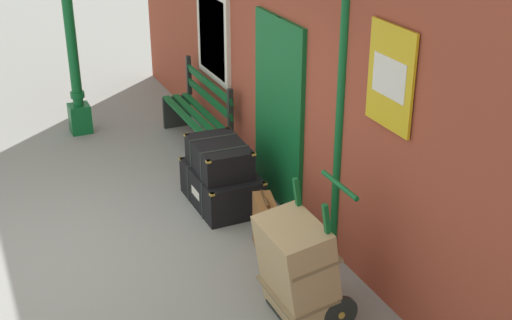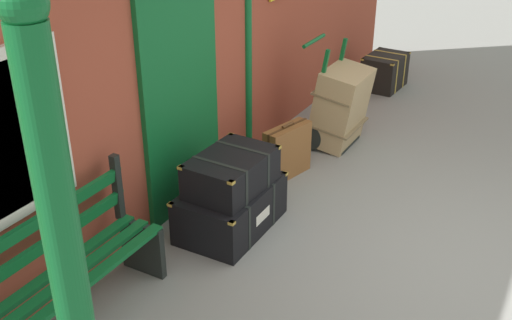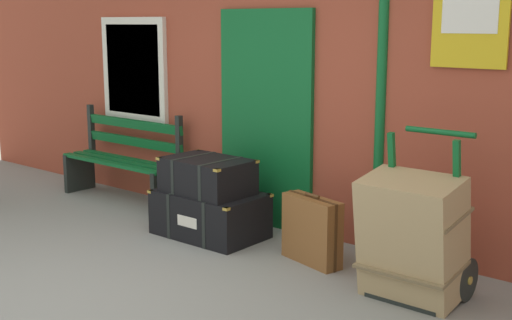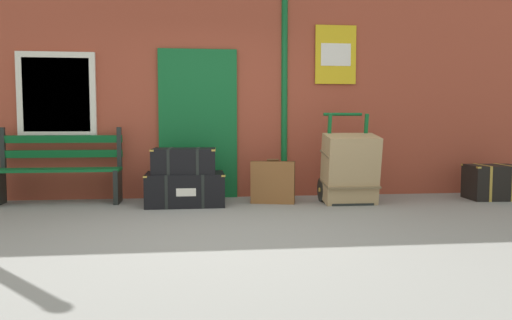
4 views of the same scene
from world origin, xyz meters
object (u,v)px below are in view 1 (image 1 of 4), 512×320
(steamer_trunk_base, at_px, (222,187))
(steamer_trunk_middle, at_px, (219,157))
(porters_trolley, at_px, (315,284))
(platform_bench, at_px, (199,114))
(large_brown_trunk, at_px, (298,269))
(lamp_post, at_px, (74,60))
(suitcase_beige, at_px, (267,229))

(steamer_trunk_base, height_order, steamer_trunk_middle, steamer_trunk_middle)
(steamer_trunk_middle, height_order, porters_trolley, porters_trolley)
(platform_bench, distance_m, steamer_trunk_base, 1.71)
(steamer_trunk_middle, relative_size, porters_trolley, 0.69)
(platform_bench, bearing_deg, large_brown_trunk, -7.61)
(steamer_trunk_base, relative_size, large_brown_trunk, 1.08)
(lamp_post, height_order, platform_bench, lamp_post)
(steamer_trunk_base, relative_size, steamer_trunk_middle, 1.22)
(steamer_trunk_base, bearing_deg, porters_trolley, 0.10)
(lamp_post, bearing_deg, platform_bench, 50.54)
(lamp_post, relative_size, suitcase_beige, 4.58)
(steamer_trunk_middle, relative_size, suitcase_beige, 1.37)
(lamp_post, distance_m, steamer_trunk_base, 3.07)
(platform_bench, xyz_separation_m, porters_trolley, (3.81, -0.34, -0.17))
(platform_bench, distance_m, porters_trolley, 3.83)
(lamp_post, xyz_separation_m, steamer_trunk_middle, (2.77, 0.99, -0.46))
(lamp_post, height_order, porters_trolley, lamp_post)
(lamp_post, distance_m, large_brown_trunk, 5.03)
(steamer_trunk_middle, distance_m, large_brown_trunk, 2.17)
(porters_trolley, distance_m, large_brown_trunk, 0.26)
(porters_trolley, bearing_deg, suitcase_beige, 179.48)
(suitcase_beige, bearing_deg, platform_bench, 173.35)
(platform_bench, relative_size, steamer_trunk_middle, 1.93)
(lamp_post, relative_size, steamer_trunk_base, 2.73)
(steamer_trunk_middle, xyz_separation_m, large_brown_trunk, (2.16, -0.15, -0.11))
(steamer_trunk_base, bearing_deg, lamp_post, -159.95)
(porters_trolley, relative_size, suitcase_beige, 2.00)
(steamer_trunk_base, xyz_separation_m, porters_trolley, (2.15, 0.00, 0.06))
(lamp_post, height_order, steamer_trunk_base, lamp_post)
(steamer_trunk_base, distance_m, large_brown_trunk, 2.18)
(porters_trolley, bearing_deg, platform_bench, 174.94)
(platform_bench, relative_size, large_brown_trunk, 1.71)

